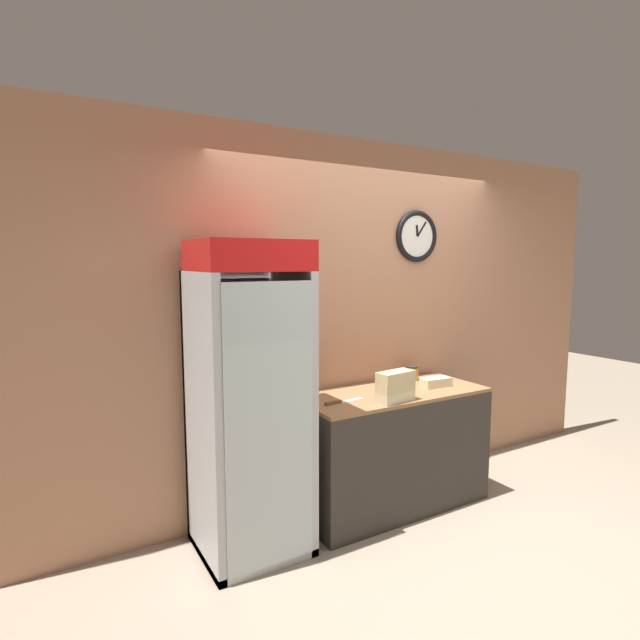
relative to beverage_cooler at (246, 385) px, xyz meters
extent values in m
plane|color=gray|center=(1.11, -0.89, -1.04)|extent=(14.00, 14.00, 0.00)
cube|color=#AD7A5B|center=(1.11, 0.32, 0.31)|extent=(5.20, 0.06, 2.70)
torus|color=black|center=(1.59, 0.27, 0.96)|extent=(0.41, 0.04, 0.41)
cylinder|color=white|center=(1.59, 0.27, 0.96)|extent=(0.34, 0.01, 0.34)
cube|color=black|center=(1.59, 0.26, 1.01)|extent=(0.03, 0.01, 0.09)
cube|color=black|center=(1.63, 0.26, 1.02)|extent=(0.09, 0.01, 0.12)
cube|color=#332D28|center=(1.11, -0.04, -0.62)|extent=(1.42, 0.61, 0.84)
cube|color=#8E6642|center=(1.11, -0.04, -0.19)|extent=(1.42, 0.61, 0.02)
cube|color=#B2B7BC|center=(0.00, 0.25, -0.17)|extent=(0.64, 0.04, 1.75)
cube|color=#B2B7BC|center=(-0.29, -0.04, -0.17)|extent=(0.05, 0.62, 1.75)
cube|color=#B2B7BC|center=(0.29, -0.04, -0.17)|extent=(0.05, 0.62, 1.75)
cube|color=#B2B7BC|center=(0.00, -0.04, -1.01)|extent=(0.64, 0.62, 0.05)
cube|color=white|center=(0.00, 0.22, -0.17)|extent=(0.54, 0.02, 1.65)
cube|color=silver|center=(0.00, -0.36, -0.17)|extent=(0.54, 0.01, 1.65)
cube|color=red|center=(0.00, -0.07, 0.80)|extent=(0.64, 0.56, 0.18)
cube|color=silver|center=(0.00, -0.06, -0.55)|extent=(0.52, 0.50, 0.01)
cube|color=silver|center=(0.00, -0.06, -0.16)|extent=(0.52, 0.50, 0.01)
cube|color=silver|center=(0.00, -0.06, 0.23)|extent=(0.52, 0.50, 0.01)
cylinder|color=#2D6B38|center=(-0.01, -0.26, -0.46)|extent=(0.07, 0.07, 0.16)
cylinder|color=#2D6B38|center=(-0.01, -0.26, -0.35)|extent=(0.03, 0.03, 0.07)
cylinder|color=gold|center=(0.10, -0.27, -0.08)|extent=(0.06, 0.06, 0.14)
cylinder|color=gold|center=(0.10, -0.27, 0.02)|extent=(0.03, 0.03, 0.06)
cylinder|color=#B2231E|center=(0.16, -0.26, 0.32)|extent=(0.07, 0.07, 0.15)
cylinder|color=#B2231E|center=(0.16, -0.26, 0.42)|extent=(0.03, 0.03, 0.06)
cylinder|color=navy|center=(0.12, -0.26, -0.46)|extent=(0.08, 0.08, 0.16)
cylinder|color=navy|center=(0.12, -0.26, -0.35)|extent=(0.03, 0.03, 0.07)
cylinder|color=gold|center=(0.01, -0.27, 0.32)|extent=(0.07, 0.07, 0.16)
cylinder|color=gold|center=(0.01, -0.27, 0.44)|extent=(0.03, 0.03, 0.07)
cylinder|color=orange|center=(-0.18, -0.26, -0.08)|extent=(0.08, 0.08, 0.14)
cylinder|color=orange|center=(-0.18, -0.26, 0.02)|extent=(0.03, 0.03, 0.06)
cube|color=beige|center=(0.97, -0.26, -0.14)|extent=(0.28, 0.15, 0.07)
cube|color=tan|center=(0.97, -0.26, -0.07)|extent=(0.28, 0.15, 0.07)
cube|color=tan|center=(0.97, -0.26, -0.01)|extent=(0.28, 0.15, 0.07)
cube|color=beige|center=(1.49, -0.10, -0.14)|extent=(0.24, 0.13, 0.07)
cube|color=silver|center=(0.73, -0.09, -0.18)|extent=(0.19, 0.06, 0.00)
cube|color=brown|center=(0.57, -0.10, -0.17)|extent=(0.12, 0.04, 0.02)
cylinder|color=gold|center=(1.48, 0.16, -0.13)|extent=(0.10, 0.10, 0.10)
cylinder|color=#262628|center=(1.48, 0.16, -0.07)|extent=(0.10, 0.10, 0.01)
camera|label=1|loc=(-1.13, -2.83, 0.77)|focal=28.00mm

